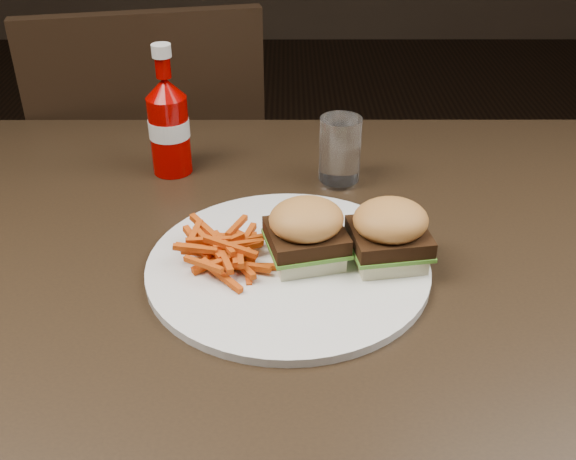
{
  "coord_description": "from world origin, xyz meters",
  "views": [
    {
      "loc": [
        0.02,
        -0.73,
        1.22
      ],
      "look_at": [
        0.02,
        -0.05,
        0.8
      ],
      "focal_mm": 42.0,
      "sensor_mm": 36.0,
      "label": 1
    }
  ],
  "objects_px": {
    "dining_table": "(272,254)",
    "ketchup_bottle": "(170,135)",
    "chair_far": "(160,200)",
    "tumbler": "(340,149)",
    "plate": "(288,266)"
  },
  "relations": [
    {
      "from": "ketchup_bottle",
      "to": "tumbler",
      "type": "distance_m",
      "value": 0.25
    },
    {
      "from": "dining_table",
      "to": "plate",
      "type": "relative_size",
      "value": 3.52
    },
    {
      "from": "dining_table",
      "to": "plate",
      "type": "xyz_separation_m",
      "value": [
        0.02,
        -0.06,
        0.03
      ]
    },
    {
      "from": "chair_far",
      "to": "tumbler",
      "type": "xyz_separation_m",
      "value": [
        0.38,
        -0.51,
        0.38
      ]
    },
    {
      "from": "chair_far",
      "to": "ketchup_bottle",
      "type": "relative_size",
      "value": 3.87
    },
    {
      "from": "dining_table",
      "to": "plate",
      "type": "distance_m",
      "value": 0.07
    },
    {
      "from": "chair_far",
      "to": "ketchup_bottle",
      "type": "bearing_deg",
      "value": 93.27
    },
    {
      "from": "dining_table",
      "to": "chair_far",
      "type": "xyz_separation_m",
      "value": [
        -0.28,
        0.67,
        -0.3
      ]
    },
    {
      "from": "dining_table",
      "to": "ketchup_bottle",
      "type": "xyz_separation_m",
      "value": [
        -0.16,
        0.2,
        0.08
      ]
    },
    {
      "from": "dining_table",
      "to": "tumbler",
      "type": "distance_m",
      "value": 0.2
    },
    {
      "from": "chair_far",
      "to": "tumbler",
      "type": "height_order",
      "value": "tumbler"
    },
    {
      "from": "ketchup_bottle",
      "to": "dining_table",
      "type": "bearing_deg",
      "value": -51.99
    },
    {
      "from": "chair_far",
      "to": "dining_table",
      "type": "bearing_deg",
      "value": 100.92
    },
    {
      "from": "dining_table",
      "to": "tumbler",
      "type": "height_order",
      "value": "tumbler"
    },
    {
      "from": "dining_table",
      "to": "plate",
      "type": "bearing_deg",
      "value": -71.49
    }
  ]
}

